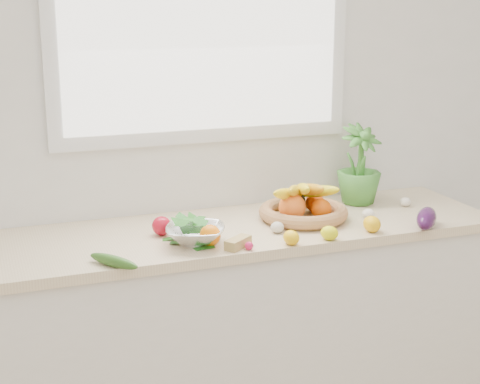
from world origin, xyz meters
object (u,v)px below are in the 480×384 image
object	(u,v)px
fruit_basket	(303,207)
eggplant	(426,218)
potted_herb	(359,164)
colander_with_spinach	(195,229)
cucumber	(114,261)
apple	(162,226)

from	to	relation	value
fruit_basket	eggplant	bearing A→B (deg)	-33.72
potted_herb	colander_with_spinach	size ratio (longest dim) A/B	1.24
eggplant	fruit_basket	bearing A→B (deg)	146.28
cucumber	colander_with_spinach	xyz separation A→B (m)	(0.33, 0.13, 0.04)
cucumber	colander_with_spinach	distance (m)	0.36
apple	cucumber	world-z (taller)	apple
cucumber	fruit_basket	world-z (taller)	fruit_basket
apple	eggplant	xyz separation A→B (m)	(1.02, -0.28, 0.00)
cucumber	fruit_basket	xyz separation A→B (m)	(0.85, 0.28, 0.03)
apple	potted_herb	bearing A→B (deg)	8.42
apple	eggplant	bearing A→B (deg)	-15.41
potted_herb	fruit_basket	world-z (taller)	potted_herb
eggplant	potted_herb	bearing A→B (deg)	100.35
apple	colander_with_spinach	distance (m)	0.18
potted_herb	eggplant	bearing A→B (deg)	-79.65
cucumber	potted_herb	world-z (taller)	potted_herb
potted_herb	colander_with_spinach	world-z (taller)	potted_herb
cucumber	potted_herb	distance (m)	1.27
eggplant	potted_herb	distance (m)	0.45
eggplant	cucumber	xyz separation A→B (m)	(-1.26, 0.00, -0.02)
potted_herb	colander_with_spinach	xyz separation A→B (m)	(-0.85, -0.29, -0.12)
apple	fruit_basket	distance (m)	0.60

